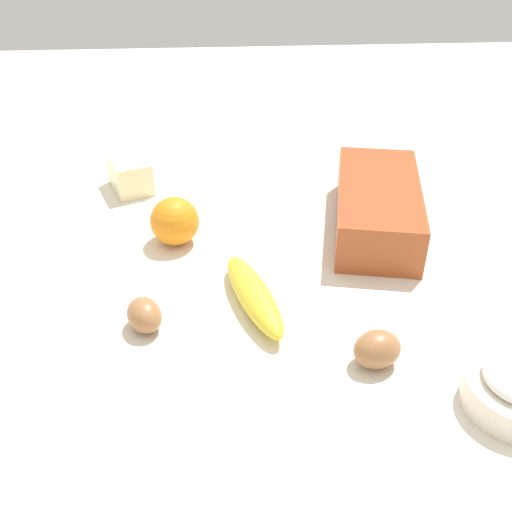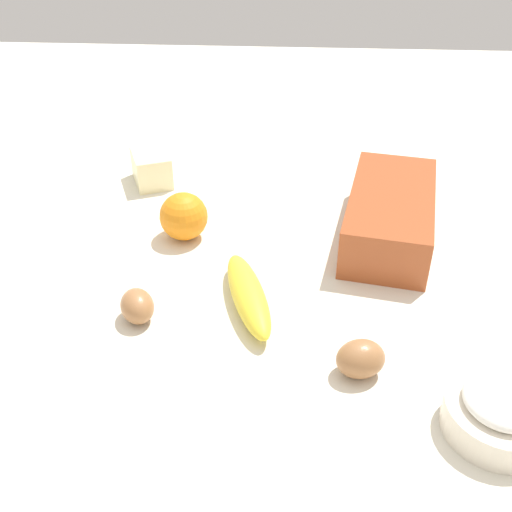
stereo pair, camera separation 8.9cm
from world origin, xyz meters
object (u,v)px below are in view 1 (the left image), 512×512
Objects in this scene: loaf_pan at (378,206)px; egg_near_butter at (377,349)px; orange_fruit at (175,221)px; banana at (254,295)px; egg_beside_bowl at (144,315)px; butter_block at (130,174)px.

egg_near_butter is (0.32, -0.07, -0.02)m from loaf_pan.
banana is at bearing 33.99° from orange_fruit.
loaf_pan is at bearing 94.14° from orange_fruit.
banana is at bearing 103.93° from egg_beside_bowl.
loaf_pan is 3.32× the size of butter_block.
egg_near_butter is at bearing 73.80° from egg_beside_bowl.
orange_fruit is (0.02, -0.33, -0.00)m from loaf_pan.
loaf_pan is 0.43m from egg_beside_bowl.
egg_beside_bowl is at bearing -8.36° from orange_fruit.
banana is 0.15m from egg_beside_bowl.
loaf_pan is 5.20× the size of egg_beside_bowl.
loaf_pan is 4.96× the size of egg_near_butter.
orange_fruit is 1.29× the size of egg_near_butter.
banana is 2.11× the size of butter_block.
butter_block is (-0.16, -0.42, -0.01)m from loaf_pan.
loaf_pan reaches higher than butter_block.
egg_near_butter is at bearing -1.79° from loaf_pan.
egg_beside_bowl is (0.04, -0.15, 0.00)m from banana.
banana is 0.21m from orange_fruit.
loaf_pan is 0.33m from egg_near_butter.
loaf_pan reaches higher than egg_beside_bowl.
orange_fruit is 0.21m from egg_beside_bowl.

